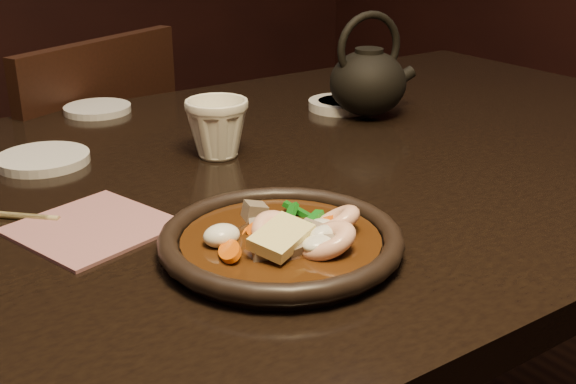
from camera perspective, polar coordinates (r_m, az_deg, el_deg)
table at (r=1.00m, az=-1.29°, el=-2.09°), size 1.60×0.90×0.75m
chair at (r=1.56m, az=-16.53°, el=-2.42°), size 0.53×0.53×0.85m
plate at (r=0.73m, az=-0.56°, el=-3.92°), size 0.25×0.25×0.03m
stirfry at (r=0.72m, az=-0.03°, el=-3.62°), size 0.18×0.15×0.05m
soy_dish at (r=1.25m, az=4.15°, el=6.90°), size 0.11×0.11×0.02m
saucer_left at (r=1.04m, az=-18.78°, el=2.48°), size 0.12×0.12×0.01m
saucer_right at (r=1.27m, az=-14.82°, el=6.37°), size 0.11×0.11×0.01m
tea_cup at (r=1.00m, az=-5.61°, el=5.18°), size 0.11×0.10×0.09m
napkin at (r=0.81m, az=-15.17°, el=-2.70°), size 0.18×0.18×0.00m
teapot at (r=1.19m, az=6.36°, el=8.85°), size 0.15×0.12×0.17m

